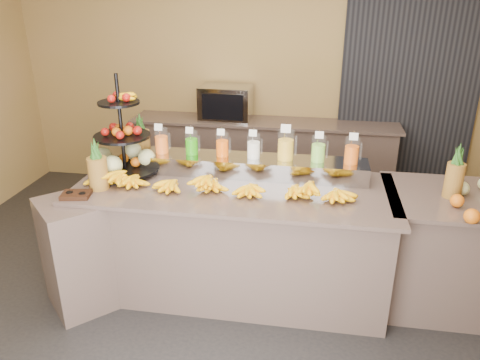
% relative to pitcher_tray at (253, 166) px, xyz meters
% --- Properties ---
extents(ground, '(6.00, 6.00, 0.00)m').
position_rel_pitcher_tray_xyz_m(ground, '(-0.11, -0.58, -1.01)').
color(ground, black).
rests_on(ground, ground).
extents(room_envelope, '(6.04, 5.02, 2.82)m').
position_rel_pitcher_tray_xyz_m(room_envelope, '(0.07, 0.21, 0.87)').
color(room_envelope, olive).
rests_on(room_envelope, ground).
extents(buffet_counter, '(2.75, 1.25, 0.93)m').
position_rel_pitcher_tray_xyz_m(buffet_counter, '(-0.23, -0.32, -0.54)').
color(buffet_counter, '#876C62').
rests_on(buffet_counter, ground).
extents(right_counter, '(1.08, 0.88, 0.93)m').
position_rel_pitcher_tray_xyz_m(right_counter, '(1.59, -0.18, -0.54)').
color(right_counter, '#876C62').
rests_on(right_counter, ground).
extents(back_ledge, '(3.10, 0.55, 0.93)m').
position_rel_pitcher_tray_xyz_m(back_ledge, '(-0.11, 1.67, -0.54)').
color(back_ledge, '#876C62').
rests_on(back_ledge, ground).
extents(pitcher_tray, '(1.85, 0.30, 0.15)m').
position_rel_pitcher_tray_xyz_m(pitcher_tray, '(0.00, 0.00, 0.00)').
color(pitcher_tray, gray).
rests_on(pitcher_tray, buffet_counter).
extents(juice_pitcher_orange_a, '(0.11, 0.12, 0.27)m').
position_rel_pitcher_tray_xyz_m(juice_pitcher_orange_a, '(-0.78, -0.00, 0.17)').
color(juice_pitcher_orange_a, silver).
rests_on(juice_pitcher_orange_a, pitcher_tray).
extents(juice_pitcher_green, '(0.11, 0.11, 0.26)m').
position_rel_pitcher_tray_xyz_m(juice_pitcher_green, '(-0.52, -0.00, 0.16)').
color(juice_pitcher_green, silver).
rests_on(juice_pitcher_green, pitcher_tray).
extents(juice_pitcher_orange_b, '(0.11, 0.11, 0.26)m').
position_rel_pitcher_tray_xyz_m(juice_pitcher_orange_b, '(-0.26, -0.00, 0.16)').
color(juice_pitcher_orange_b, silver).
rests_on(juice_pitcher_orange_b, pitcher_tray).
extents(juice_pitcher_milk, '(0.11, 0.11, 0.26)m').
position_rel_pitcher_tray_xyz_m(juice_pitcher_milk, '(-0.00, -0.00, 0.16)').
color(juice_pitcher_milk, silver).
rests_on(juice_pitcher_milk, pitcher_tray).
extents(juice_pitcher_lemon, '(0.13, 0.14, 0.32)m').
position_rel_pitcher_tray_xyz_m(juice_pitcher_lemon, '(0.26, -0.00, 0.18)').
color(juice_pitcher_lemon, silver).
rests_on(juice_pitcher_lemon, pitcher_tray).
extents(juice_pitcher_lime, '(0.11, 0.12, 0.27)m').
position_rel_pitcher_tray_xyz_m(juice_pitcher_lime, '(0.52, -0.00, 0.17)').
color(juice_pitcher_lime, silver).
rests_on(juice_pitcher_lime, pitcher_tray).
extents(juice_pitcher_orange_c, '(0.11, 0.12, 0.28)m').
position_rel_pitcher_tray_xyz_m(juice_pitcher_orange_c, '(0.78, -0.00, 0.17)').
color(juice_pitcher_orange_c, silver).
rests_on(juice_pitcher_orange_c, pitcher_tray).
extents(banana_heap, '(2.07, 0.19, 0.17)m').
position_rel_pitcher_tray_xyz_m(banana_heap, '(-0.27, -0.36, -0.01)').
color(banana_heap, '#FDB40C').
rests_on(banana_heap, buffet_counter).
extents(fruit_stand, '(0.71, 0.71, 0.83)m').
position_rel_pitcher_tray_xyz_m(fruit_stand, '(-1.03, -0.14, 0.14)').
color(fruit_stand, black).
rests_on(fruit_stand, buffet_counter).
extents(condiment_caddy, '(0.23, 0.19, 0.03)m').
position_rel_pitcher_tray_xyz_m(condiment_caddy, '(-1.24, -0.65, -0.06)').
color(condiment_caddy, black).
rests_on(condiment_caddy, buffet_counter).
extents(pineapple_left_a, '(0.15, 0.15, 0.41)m').
position_rel_pitcher_tray_xyz_m(pineapple_left_a, '(-1.14, -0.48, 0.08)').
color(pineapple_left_a, brown).
rests_on(pineapple_left_a, buffet_counter).
extents(pineapple_left_b, '(0.15, 0.15, 0.44)m').
position_rel_pitcher_tray_xyz_m(pineapple_left_b, '(-1.02, 0.15, 0.09)').
color(pineapple_left_b, brown).
rests_on(pineapple_left_b, buffet_counter).
extents(oven_warmer, '(0.60, 0.43, 0.39)m').
position_rel_pitcher_tray_xyz_m(oven_warmer, '(-0.56, 1.67, 0.12)').
color(oven_warmer, gray).
rests_on(oven_warmer, back_ledge).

